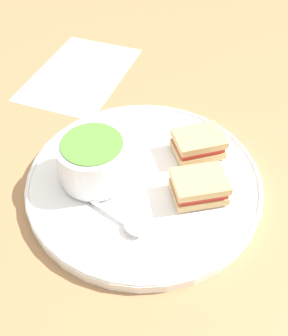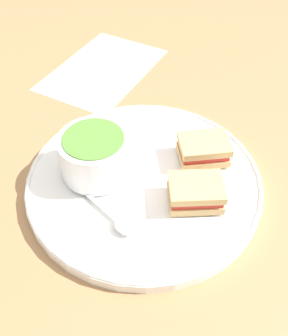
% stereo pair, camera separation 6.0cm
% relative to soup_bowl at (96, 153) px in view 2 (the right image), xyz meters
% --- Properties ---
extents(ground_plane, '(2.40, 2.40, 0.00)m').
position_rel_soup_bowl_xyz_m(ground_plane, '(-0.08, 0.00, -0.06)').
color(ground_plane, '#9E754C').
extents(plate, '(0.37, 0.37, 0.02)m').
position_rel_soup_bowl_xyz_m(plate, '(-0.08, 0.00, -0.04)').
color(plate, white).
rests_on(plate, ground_plane).
extents(soup_bowl, '(0.11, 0.11, 0.07)m').
position_rel_soup_bowl_xyz_m(soup_bowl, '(0.00, 0.00, 0.00)').
color(soup_bowl, white).
rests_on(soup_bowl, plate).
extents(spoon, '(0.10, 0.08, 0.01)m').
position_rel_soup_bowl_xyz_m(spoon, '(-0.06, 0.10, -0.03)').
color(spoon, silver).
rests_on(spoon, plate).
extents(sandwich_half_near, '(0.09, 0.07, 0.03)m').
position_rel_soup_bowl_xyz_m(sandwich_half_near, '(-0.16, 0.04, -0.02)').
color(sandwich_half_near, tan).
rests_on(sandwich_half_near, plate).
extents(sandwich_half_far, '(0.09, 0.08, 0.03)m').
position_rel_soup_bowl_xyz_m(sandwich_half_far, '(-0.16, -0.06, -0.02)').
color(sandwich_half_far, tan).
rests_on(sandwich_half_far, plate).
extents(menu_sheet, '(0.26, 0.31, 0.00)m').
position_rel_soup_bowl_xyz_m(menu_sheet, '(0.07, -0.31, -0.05)').
color(menu_sheet, white).
rests_on(menu_sheet, ground_plane).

